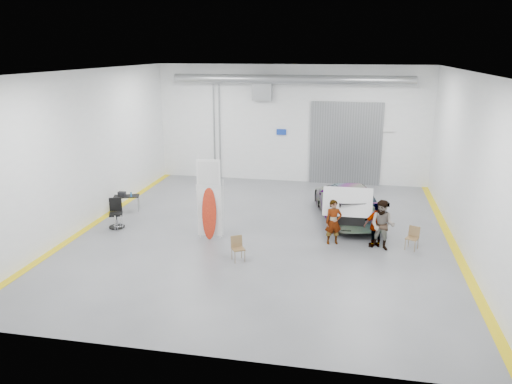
% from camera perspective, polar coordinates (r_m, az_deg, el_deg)
% --- Properties ---
extents(ground, '(16.00, 16.00, 0.00)m').
position_cam_1_polar(ground, '(18.98, 0.88, -4.74)').
color(ground, slate).
rests_on(ground, ground).
extents(room_shell, '(14.02, 16.18, 6.01)m').
position_cam_1_polar(room_shell, '(20.07, 2.74, 8.42)').
color(room_shell, silver).
rests_on(room_shell, ground).
extents(sedan_car, '(3.29, 5.55, 1.51)m').
position_cam_1_polar(sedan_car, '(20.71, 10.46, -1.01)').
color(sedan_car, silver).
rests_on(sedan_car, ground).
extents(person_a, '(0.68, 0.54, 1.63)m').
position_cam_1_polar(person_a, '(17.94, 8.84, -3.42)').
color(person_a, olive).
rests_on(person_a, ground).
extents(person_b, '(1.03, 0.90, 1.78)m').
position_cam_1_polar(person_b, '(17.75, 14.24, -3.69)').
color(person_b, '#466182').
rests_on(person_b, ground).
extents(person_c, '(1.00, 0.68, 1.60)m').
position_cam_1_polar(person_c, '(17.97, 13.61, -3.71)').
color(person_c, '#915B30').
rests_on(person_c, ground).
extents(surfboard_display, '(0.89, 0.30, 3.16)m').
position_cam_1_polar(surfboard_display, '(18.14, -5.45, -1.53)').
color(surfboard_display, white).
rests_on(surfboard_display, ground).
extents(folding_chair_near, '(0.53, 0.58, 0.82)m').
position_cam_1_polar(folding_chair_near, '(16.53, -2.03, -7.03)').
color(folding_chair_near, brown).
rests_on(folding_chair_near, ground).
extents(folding_chair_far, '(0.51, 0.54, 0.81)m').
position_cam_1_polar(folding_chair_far, '(18.23, 17.36, -5.55)').
color(folding_chair_far, brown).
rests_on(folding_chair_far, ground).
extents(shop_stool, '(0.37, 0.37, 0.72)m').
position_cam_1_polar(shop_stool, '(19.82, -15.44, -3.33)').
color(shop_stool, black).
rests_on(shop_stool, ground).
extents(work_table, '(1.18, 0.86, 0.87)m').
position_cam_1_polar(work_table, '(22.10, -14.72, -0.42)').
color(work_table, gray).
rests_on(work_table, ground).
extents(office_chair, '(0.66, 0.69, 1.14)m').
position_cam_1_polar(office_chair, '(20.20, -15.61, -2.55)').
color(office_chair, black).
rests_on(office_chair, ground).
extents(trunk_lid, '(1.76, 1.07, 0.04)m').
position_cam_1_polar(trunk_lid, '(18.24, 10.47, -0.82)').
color(trunk_lid, silver).
rests_on(trunk_lid, sedan_car).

